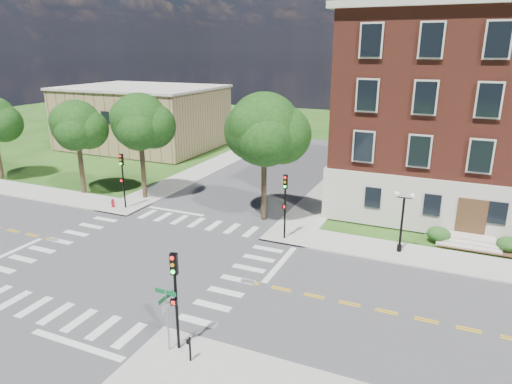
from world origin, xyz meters
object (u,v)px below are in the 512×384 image
at_px(twin_lamp_west, 402,218).
at_px(push_button_post, 190,348).
at_px(traffic_signal_nw, 122,174).
at_px(traffic_signal_se, 175,289).
at_px(fire_hydrant, 113,203).
at_px(street_sign_pole, 167,308).
at_px(traffic_signal_ne, 285,198).

distance_m(twin_lamp_west, push_button_post, 17.25).
distance_m(traffic_signal_nw, twin_lamp_west, 23.02).
xyz_separation_m(traffic_signal_se, fire_hydrant, (-16.10, 14.46, -2.72)).
height_order(street_sign_pole, fire_hydrant, street_sign_pole).
distance_m(traffic_signal_ne, twin_lamp_west, 8.09).
relative_size(traffic_signal_ne, fire_hydrant, 6.40).
xyz_separation_m(traffic_signal_se, traffic_signal_ne, (0.03, 14.04, 0.00)).
relative_size(traffic_signal_nw, fire_hydrant, 6.40).
height_order(push_button_post, fire_hydrant, push_button_post).
relative_size(traffic_signal_ne, traffic_signal_nw, 1.00).
relative_size(twin_lamp_west, fire_hydrant, 5.64).
bearing_deg(street_sign_pole, twin_lamp_west, 61.57).
bearing_deg(traffic_signal_nw, fire_hydrant, -165.84).
distance_m(traffic_signal_se, traffic_signal_nw, 21.02).
relative_size(traffic_signal_nw, street_sign_pole, 1.55).
bearing_deg(street_sign_pole, traffic_signal_nw, 134.31).
xyz_separation_m(street_sign_pole, fire_hydrant, (-15.80, 14.76, -1.84)).
relative_size(twin_lamp_west, street_sign_pole, 1.36).
bearing_deg(traffic_signal_ne, fire_hydrant, 178.53).
xyz_separation_m(twin_lamp_west, push_button_post, (-7.04, -15.65, -1.73)).
bearing_deg(push_button_post, traffic_signal_nw, 136.19).
distance_m(traffic_signal_se, street_sign_pole, 0.98).
bearing_deg(traffic_signal_nw, traffic_signal_se, -44.51).
xyz_separation_m(twin_lamp_west, street_sign_pole, (-8.32, -15.38, -0.21)).
height_order(traffic_signal_nw, twin_lamp_west, traffic_signal_nw).
relative_size(traffic_signal_se, push_button_post, 4.00).
xyz_separation_m(traffic_signal_nw, twin_lamp_west, (23.01, 0.33, -0.66)).
bearing_deg(twin_lamp_west, traffic_signal_se, -118.03).
distance_m(street_sign_pole, push_button_post, 2.00).
height_order(twin_lamp_west, fire_hydrant, twin_lamp_west).
bearing_deg(fire_hydrant, traffic_signal_se, -41.92).
bearing_deg(twin_lamp_west, traffic_signal_ne, -172.67).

